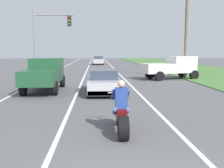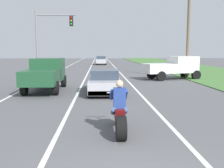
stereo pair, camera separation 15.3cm
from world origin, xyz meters
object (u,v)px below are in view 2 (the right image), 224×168
object	(u,v)px
motorcycle_with_rider	(119,114)
distant_car_far_ahead	(101,60)
pickup_truck_right_shoulder_white	(173,66)
traffic_light_mast_near	(48,34)
sports_car_silver	(104,82)
pickup_truck_left_lane_dark_green	(45,73)

from	to	relation	value
motorcycle_with_rider	distant_car_far_ahead	distance (m)	38.68
pickup_truck_right_shoulder_white	traffic_light_mast_near	size ratio (longest dim) A/B	0.86
motorcycle_with_rider	traffic_light_mast_near	bearing A→B (deg)	107.29
traffic_light_mast_near	pickup_truck_right_shoulder_white	bearing A→B (deg)	-9.15
sports_car_silver	pickup_truck_left_lane_dark_green	world-z (taller)	pickup_truck_left_lane_dark_green
pickup_truck_right_shoulder_white	motorcycle_with_rider	bearing A→B (deg)	-111.50
pickup_truck_left_lane_dark_green	traffic_light_mast_near	distance (m)	8.45
pickup_truck_right_shoulder_white	traffic_light_mast_near	xyz separation A→B (m)	(-10.92, 1.76, 2.82)
pickup_truck_right_shoulder_white	distant_car_far_ahead	size ratio (longest dim) A/B	1.29
pickup_truck_left_lane_dark_green	sports_car_silver	bearing A→B (deg)	-15.39
sports_car_silver	pickup_truck_left_lane_dark_green	bearing A→B (deg)	164.61
motorcycle_with_rider	sports_car_silver	bearing A→B (deg)	92.24
motorcycle_with_rider	pickup_truck_left_lane_dark_green	world-z (taller)	pickup_truck_left_lane_dark_green
pickup_truck_left_lane_dark_green	pickup_truck_right_shoulder_white	distance (m)	11.45
motorcycle_with_rider	pickup_truck_right_shoulder_white	bearing A→B (deg)	68.50
sports_car_silver	pickup_truck_left_lane_dark_green	xyz separation A→B (m)	(-3.60, 0.99, 0.48)
pickup_truck_left_lane_dark_green	distant_car_far_ahead	xyz separation A→B (m)	(3.64, 30.07, -0.33)
pickup_truck_left_lane_dark_green	pickup_truck_right_shoulder_white	xyz separation A→B (m)	(9.69, 6.10, 0.00)
motorcycle_with_rider	traffic_light_mast_near	distance (m)	17.57
pickup_truck_right_shoulder_white	traffic_light_mast_near	bearing A→B (deg)	170.85
motorcycle_with_rider	pickup_truck_right_shoulder_white	xyz separation A→B (m)	(5.79, 14.71, 0.51)
motorcycle_with_rider	pickup_truck_left_lane_dark_green	xyz separation A→B (m)	(-3.90, 8.61, 0.51)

